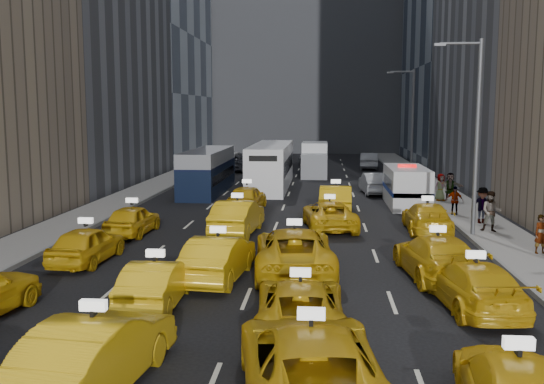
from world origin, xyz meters
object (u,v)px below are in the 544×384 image
at_px(city_bus, 271,166).
at_px(box_truck, 315,160).
at_px(nypd_van, 406,187).
at_px(double_decker, 208,172).
at_px(pedestrian_0, 541,234).
at_px(taxi_2, 311,365).
at_px(taxi_1, 95,353).

relative_size(city_bus, box_truck, 1.95).
relative_size(nypd_van, double_decker, 0.59).
relative_size(city_bus, pedestrian_0, 8.23).
xyz_separation_m(nypd_van, box_truck, (-5.86, 16.70, 0.30)).
bearing_deg(pedestrian_0, double_decker, 121.00).
relative_size(taxi_2, nypd_van, 0.97).
height_order(taxi_1, city_bus, city_bus).
bearing_deg(city_bus, pedestrian_0, -53.78).
distance_m(double_decker, city_bus, 5.31).
bearing_deg(taxi_2, city_bus, -91.00).
relative_size(taxi_1, taxi_2, 0.82).
height_order(taxi_1, double_decker, double_decker).
distance_m(taxi_2, double_decker, 32.16).
bearing_deg(double_decker, box_truck, 62.99).
xyz_separation_m(taxi_1, taxi_2, (4.51, -0.31, 0.03)).
height_order(taxi_2, city_bus, city_bus).
bearing_deg(nypd_van, box_truck, 116.58).
relative_size(double_decker, city_bus, 0.82).
bearing_deg(box_truck, taxi_2, -92.82).
height_order(nypd_van, box_truck, box_truck).
distance_m(city_bus, box_truck, 9.01).
relative_size(nypd_van, pedestrian_0, 3.95).
bearing_deg(taxi_2, nypd_van, -108.78).
xyz_separation_m(city_bus, pedestrian_0, (12.62, -21.20, -0.70)).
height_order(taxi_1, box_truck, box_truck).
height_order(taxi_2, box_truck, box_truck).
xyz_separation_m(taxi_2, double_decker, (-7.97, 31.15, 0.66)).
relative_size(taxi_1, pedestrian_0, 3.12).
distance_m(box_truck, pedestrian_0, 31.09).
relative_size(taxi_2, pedestrian_0, 3.82).
bearing_deg(double_decker, taxi_2, -69.78).
relative_size(nypd_van, box_truck, 0.94).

